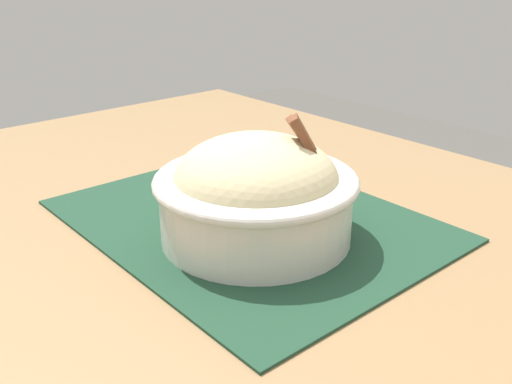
% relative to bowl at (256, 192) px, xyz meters
% --- Properties ---
extents(table, '(1.09, 0.76, 0.77)m').
position_rel_bowl_xyz_m(table, '(0.04, -0.02, -0.14)').
color(table, '#99754C').
rests_on(table, ground_plane).
extents(placemat, '(0.40, 0.31, 0.00)m').
position_rel_bowl_xyz_m(placemat, '(0.04, -0.03, -0.05)').
color(placemat, '#1E422D').
rests_on(placemat, table).
extents(bowl, '(0.22, 0.22, 0.13)m').
position_rel_bowl_xyz_m(bowl, '(0.00, 0.00, 0.00)').
color(bowl, silver).
rests_on(bowl, placemat).
extents(fork, '(0.05, 0.13, 0.00)m').
position_rel_bowl_xyz_m(fork, '(0.10, -0.06, -0.05)').
color(fork, silver).
rests_on(fork, placemat).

